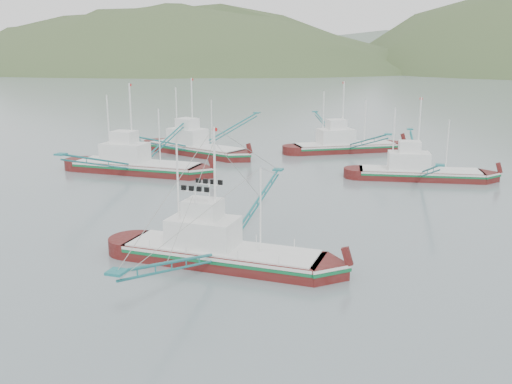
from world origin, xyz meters
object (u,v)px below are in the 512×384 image
(main_boat, at_px, (219,243))
(bg_boat_right, at_px, (419,165))
(bg_boat_extra, at_px, (195,138))
(bg_boat_left, at_px, (135,160))
(bg_boat_far, at_px, (345,136))

(main_boat, height_order, bg_boat_right, main_boat)
(main_boat, xyz_separation_m, bg_boat_extra, (-19.31, 39.86, 0.81))
(bg_boat_left, height_order, bg_boat_far, bg_boat_left)
(bg_boat_left, relative_size, bg_boat_right, 1.15)
(bg_boat_right, bearing_deg, bg_boat_extra, 157.82)
(bg_boat_left, xyz_separation_m, bg_boat_extra, (1.79, 14.16, 0.70))
(main_boat, distance_m, bg_boat_left, 33.26)
(bg_boat_far, relative_size, bg_boat_extra, 0.90)
(bg_boat_left, bearing_deg, bg_boat_far, 46.21)
(main_boat, xyz_separation_m, bg_boat_right, (12.39, 32.51, 0.18))
(bg_boat_left, xyz_separation_m, bg_boat_right, (33.50, 6.81, 0.07))
(main_boat, distance_m, bg_boat_far, 48.47)
(bg_boat_right, height_order, bg_boat_extra, bg_boat_extra)
(main_boat, height_order, bg_boat_left, bg_boat_left)
(bg_boat_left, bearing_deg, bg_boat_extra, 83.28)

